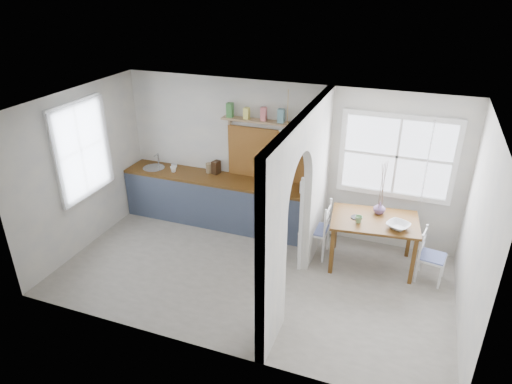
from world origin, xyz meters
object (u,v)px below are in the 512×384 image
(dining_table, at_px, (372,242))
(chair_left, at_px, (314,228))
(kettle, at_px, (304,186))
(vase, at_px, (379,208))
(chair_right, at_px, (433,257))

(dining_table, xyz_separation_m, chair_left, (-0.91, -0.02, 0.07))
(dining_table, height_order, kettle, kettle)
(dining_table, distance_m, chair_left, 0.91)
(kettle, height_order, vase, kettle)
(dining_table, bearing_deg, vase, 75.18)
(chair_left, bearing_deg, dining_table, 90.54)
(dining_table, distance_m, chair_right, 0.89)
(chair_left, relative_size, kettle, 4.12)
(vase, bearing_deg, chair_right, -20.32)
(dining_table, relative_size, chair_left, 1.36)
(chair_right, distance_m, kettle, 2.21)
(chair_right, bearing_deg, kettle, 87.57)
(vase, bearing_deg, dining_table, -97.69)
(chair_right, xyz_separation_m, vase, (-0.85, 0.32, 0.49))
(chair_right, height_order, vase, vase)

